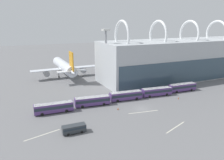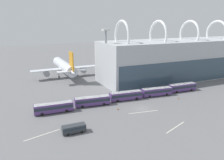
% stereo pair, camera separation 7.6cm
% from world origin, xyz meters
% --- Properties ---
extents(ground_plane, '(440.00, 440.00, 0.00)m').
position_xyz_m(ground_plane, '(0.00, 0.00, 0.00)').
color(ground_plane, slate).
extents(terminal_building, '(107.25, 23.68, 27.55)m').
position_xyz_m(terminal_building, '(52.24, 27.83, 9.38)').
color(terminal_building, '#B2B7BC').
rests_on(terminal_building, ground_plane).
extents(airliner_at_gate_far, '(32.44, 36.28, 14.19)m').
position_xyz_m(airliner_at_gate_far, '(-13.23, 50.97, 5.23)').
color(airliner_at_gate_far, silver).
rests_on(airliner_at_gate_far, ground_plane).
extents(airliner_parked_remote, '(42.55, 42.25, 14.07)m').
position_xyz_m(airliner_parked_remote, '(42.36, 61.18, 5.79)').
color(airliner_parked_remote, white).
rests_on(airliner_parked_remote, ground_plane).
extents(shuttle_bus_0, '(11.65, 3.25, 3.03)m').
position_xyz_m(shuttle_bus_0, '(-25.95, 8.19, 1.79)').
color(shuttle_bus_0, '#56387A').
rests_on(shuttle_bus_0, ground_plane).
extents(shuttle_bus_1, '(11.73, 3.79, 3.03)m').
position_xyz_m(shuttle_bus_1, '(-13.42, 8.91, 1.79)').
color(shuttle_bus_1, '#56387A').
rests_on(shuttle_bus_1, ground_plane).
extents(shuttle_bus_2, '(11.72, 3.71, 3.03)m').
position_xyz_m(shuttle_bus_2, '(-0.90, 9.10, 1.79)').
color(shuttle_bus_2, '#56387A').
rests_on(shuttle_bus_2, ground_plane).
extents(shuttle_bus_3, '(11.73, 3.77, 3.03)m').
position_xyz_m(shuttle_bus_3, '(11.63, 8.41, 1.79)').
color(shuttle_bus_3, '#56387A').
rests_on(shuttle_bus_3, ground_plane).
extents(shuttle_bus_4, '(11.65, 3.23, 3.03)m').
position_xyz_m(shuttle_bus_4, '(24.15, 8.90, 1.79)').
color(shuttle_bus_4, '#56387A').
rests_on(shuttle_bus_4, ground_plane).
extents(service_van_foreground, '(5.83, 2.24, 2.07)m').
position_xyz_m(service_van_foreground, '(-23.60, -6.49, 1.24)').
color(service_van_foreground, '#2D3338').
rests_on(service_van_foreground, ground_plane).
extents(floodlight_mast, '(2.76, 2.76, 23.91)m').
position_xyz_m(floodlight_mast, '(-0.75, 27.51, 14.80)').
color(floodlight_mast, gray).
rests_on(floodlight_mast, ground_plane).
extents(lane_stripe_0, '(9.57, 1.62, 0.01)m').
position_xyz_m(lane_stripe_0, '(-0.95, -2.48, 0.00)').
color(lane_stripe_0, silver).
rests_on(lane_stripe_0, ground_plane).
extents(lane_stripe_1, '(8.44, 3.40, 0.01)m').
position_xyz_m(lane_stripe_1, '(1.43, -14.47, 0.00)').
color(lane_stripe_1, silver).
rests_on(lane_stripe_1, ground_plane).
extents(lane_stripe_2, '(8.83, 2.66, 0.01)m').
position_xyz_m(lane_stripe_2, '(-30.97, -4.39, 0.00)').
color(lane_stripe_2, silver).
rests_on(lane_stripe_2, ground_plane).
extents(traffic_cone_0, '(0.45, 0.45, 0.76)m').
position_xyz_m(traffic_cone_0, '(16.69, 2.35, 0.37)').
color(traffic_cone_0, black).
rests_on(traffic_cone_0, ground_plane).
extents(traffic_cone_1, '(0.49, 0.49, 0.71)m').
position_xyz_m(traffic_cone_1, '(-7.23, 2.38, 0.35)').
color(traffic_cone_1, black).
rests_on(traffic_cone_1, ground_plane).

